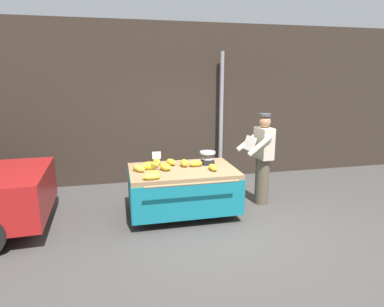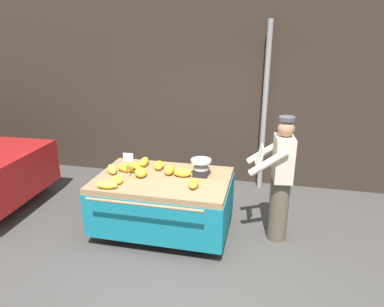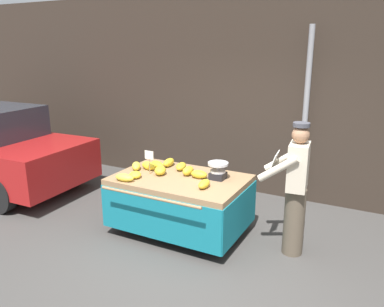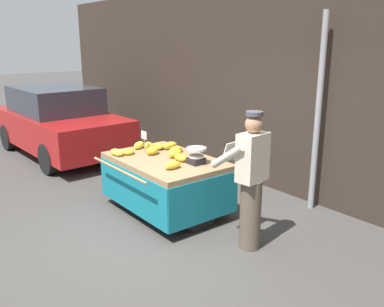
% 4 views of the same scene
% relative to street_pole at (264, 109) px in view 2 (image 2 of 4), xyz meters
% --- Properties ---
extents(ground_plane, '(60.00, 60.00, 0.00)m').
position_rel_street_pole_xyz_m(ground_plane, '(-0.70, -2.45, -1.45)').
color(ground_plane, '#423F3D').
extents(back_wall, '(16.00, 0.24, 3.52)m').
position_rel_street_pole_xyz_m(back_wall, '(-0.70, 0.30, 0.31)').
color(back_wall, '#332821').
rests_on(back_wall, ground).
extents(street_pole, '(0.09, 0.09, 2.91)m').
position_rel_street_pole_xyz_m(street_pole, '(0.00, 0.00, 0.00)').
color(street_pole, gray).
rests_on(street_pole, ground).
extents(banana_cart, '(1.83, 1.39, 0.83)m').
position_rel_street_pole_xyz_m(banana_cart, '(-1.27, -1.83, -0.83)').
color(banana_cart, '#93704C').
rests_on(banana_cart, ground).
extents(weighing_scale, '(0.28, 0.28, 0.24)m').
position_rel_street_pole_xyz_m(weighing_scale, '(-0.77, -1.65, -0.50)').
color(weighing_scale, black).
rests_on(weighing_scale, banana_cart).
extents(price_sign, '(0.14, 0.01, 0.34)m').
position_rel_street_pole_xyz_m(price_sign, '(-1.72, -1.91, -0.37)').
color(price_sign, '#997A51').
rests_on(price_sign, banana_cart).
extents(banana_bunch_0, '(0.25, 0.26, 0.09)m').
position_rel_street_pole_xyz_m(banana_bunch_0, '(-1.80, -2.15, -0.58)').
color(banana_bunch_0, yellow).
rests_on(banana_bunch_0, banana_cart).
extents(banana_bunch_1, '(0.14, 0.28, 0.12)m').
position_rel_street_pole_xyz_m(banana_bunch_1, '(-1.67, -1.47, -0.56)').
color(banana_bunch_1, gold).
rests_on(banana_bunch_1, banana_cart).
extents(banana_bunch_2, '(0.14, 0.27, 0.10)m').
position_rel_street_pole_xyz_m(banana_bunch_2, '(-0.79, -2.04, -0.57)').
color(banana_bunch_2, gold).
rests_on(banana_bunch_2, banana_cart).
extents(banana_bunch_3, '(0.28, 0.15, 0.10)m').
position_rel_street_pole_xyz_m(banana_bunch_3, '(-1.85, -2.32, -0.57)').
color(banana_bunch_3, yellow).
rests_on(banana_bunch_3, banana_cart).
extents(banana_bunch_4, '(0.19, 0.29, 0.10)m').
position_rel_street_pole_xyz_m(banana_bunch_4, '(-1.42, -1.53, -0.57)').
color(banana_bunch_4, gold).
rests_on(banana_bunch_4, banana_cart).
extents(banana_bunch_5, '(0.24, 0.15, 0.11)m').
position_rel_street_pole_xyz_m(banana_bunch_5, '(-1.01, -1.75, -0.57)').
color(banana_bunch_5, gold).
rests_on(banana_bunch_5, banana_cart).
extents(banana_bunch_6, '(0.32, 0.27, 0.09)m').
position_rel_street_pole_xyz_m(banana_bunch_6, '(-1.78, -1.61, -0.57)').
color(banana_bunch_6, gold).
rests_on(banana_bunch_6, banana_cart).
extents(banana_bunch_7, '(0.27, 0.17, 0.12)m').
position_rel_street_pole_xyz_m(banana_bunch_7, '(-1.84, -1.75, -0.56)').
color(banana_bunch_7, yellow).
rests_on(banana_bunch_7, banana_cart).
extents(banana_bunch_8, '(0.24, 0.28, 0.12)m').
position_rel_street_pole_xyz_m(banana_bunch_8, '(-1.57, -1.87, -0.56)').
color(banana_bunch_8, gold).
rests_on(banana_bunch_8, banana_cart).
extents(banana_bunch_9, '(0.14, 0.23, 0.13)m').
position_rel_street_pole_xyz_m(banana_bunch_9, '(-1.21, -1.70, -0.56)').
color(banana_bunch_9, gold).
rests_on(banana_bunch_9, banana_cart).
extents(banana_bunch_10, '(0.25, 0.29, 0.11)m').
position_rel_street_pole_xyz_m(banana_bunch_10, '(-2.01, -1.84, -0.57)').
color(banana_bunch_10, yellow).
rests_on(banana_bunch_10, banana_cart).
extents(vendor_person, '(0.62, 0.56, 1.71)m').
position_rel_street_pole_xyz_m(vendor_person, '(0.28, -1.66, -0.58)').
color(vendor_person, brown).
rests_on(vendor_person, ground).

